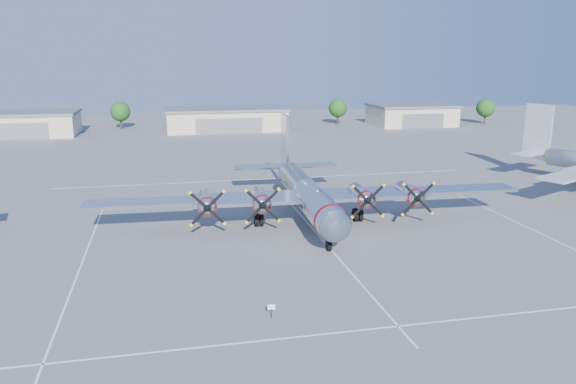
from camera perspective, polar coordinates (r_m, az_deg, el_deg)
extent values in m
plane|color=#5A5A5C|center=(58.11, 2.55, -3.78)|extent=(260.00, 260.00, 0.00)
cube|color=silver|center=(52.13, -20.16, -6.69)|extent=(0.15, 40.00, 0.01)
cube|color=silver|center=(53.53, 3.92, -5.33)|extent=(0.15, 40.00, 0.01)
cube|color=silver|center=(63.10, 23.52, -3.51)|extent=(0.15, 40.00, 0.01)
cube|color=silver|center=(38.77, 11.12, -13.23)|extent=(60.00, 0.15, 0.01)
cube|color=silver|center=(81.73, -1.95, 1.34)|extent=(60.00, 0.15, 0.01)
cube|color=beige|center=(139.79, -25.09, 6.19)|extent=(22.00, 14.00, 4.80)
cube|color=slate|center=(139.52, -25.20, 7.28)|extent=(22.60, 14.60, 0.60)
cube|color=slate|center=(133.03, -25.70, 5.55)|extent=(12.10, 0.20, 3.60)
cube|color=beige|center=(137.14, -6.32, 7.26)|extent=(28.00, 14.00, 4.80)
cube|color=slate|center=(136.88, -6.35, 8.38)|extent=(28.60, 14.60, 0.60)
cube|color=slate|center=(130.25, -5.97, 6.67)|extent=(15.40, 0.20, 3.60)
cube|color=beige|center=(149.97, 12.40, 7.56)|extent=(20.00, 14.00, 4.80)
cube|color=slate|center=(149.73, 12.45, 8.59)|extent=(20.60, 14.60, 0.60)
cube|color=slate|center=(143.70, 13.55, 7.01)|extent=(11.00, 0.20, 3.60)
cylinder|color=#382619|center=(144.84, -16.60, 6.71)|extent=(0.50, 0.50, 2.80)
sphere|color=#164212|center=(144.56, -16.68, 7.83)|extent=(4.80, 4.80, 4.80)
cylinder|color=#382619|center=(149.21, 5.06, 7.41)|extent=(0.50, 0.50, 2.80)
sphere|color=#164212|center=(148.94, 5.08, 8.50)|extent=(4.80, 4.80, 4.80)
cylinder|color=#382619|center=(157.73, 19.35, 7.03)|extent=(0.50, 0.50, 2.80)
sphere|color=#164212|center=(157.47, 19.44, 8.06)|extent=(4.80, 4.80, 4.80)
cylinder|color=black|center=(38.99, -1.69, -12.19)|extent=(0.06, 0.06, 0.76)
cube|color=white|center=(38.81, -1.69, -11.62)|extent=(0.52, 0.10, 0.38)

